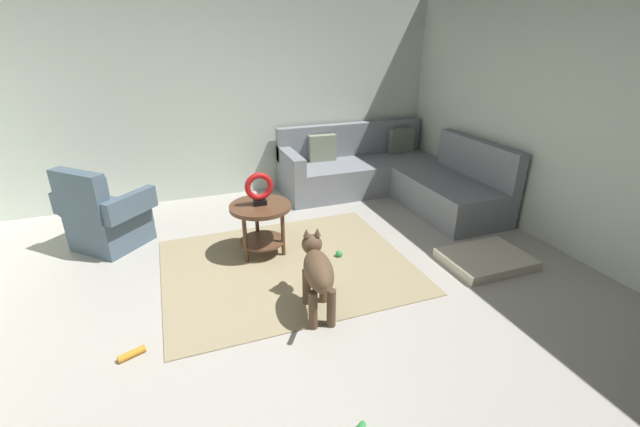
% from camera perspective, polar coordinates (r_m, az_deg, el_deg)
% --- Properties ---
extents(ground_plane, '(6.00, 6.00, 0.10)m').
position_cam_1_polar(ground_plane, '(3.53, -3.56, -13.73)').
color(ground_plane, '#B7B2A8').
extents(wall_back, '(6.00, 0.12, 2.70)m').
position_cam_1_polar(wall_back, '(5.74, -12.93, 15.63)').
color(wall_back, silver).
rests_on(wall_back, ground_plane).
extents(wall_right, '(0.12, 6.00, 2.70)m').
position_cam_1_polar(wall_right, '(4.65, 33.79, 10.59)').
color(wall_right, silver).
rests_on(wall_right, ground_plane).
extents(area_rug, '(2.30, 1.90, 0.01)m').
position_cam_1_polar(area_rug, '(4.09, -4.46, -7.08)').
color(area_rug, tan).
rests_on(area_rug, ground_plane).
extents(sectional_couch, '(2.20, 2.25, 0.88)m').
position_cam_1_polar(sectional_couch, '(5.76, 9.48, 5.05)').
color(sectional_couch, gray).
rests_on(sectional_couch, ground_plane).
extents(armchair, '(0.99, 0.99, 0.88)m').
position_cam_1_polar(armchair, '(4.83, -27.16, -0.55)').
color(armchair, '#4C6070').
rests_on(armchair, ground_plane).
extents(side_table, '(0.60, 0.60, 0.54)m').
position_cam_1_polar(side_table, '(4.15, -8.03, -0.39)').
color(side_table, brown).
rests_on(side_table, ground_plane).
extents(torus_sculpture, '(0.28, 0.08, 0.33)m').
position_cam_1_polar(torus_sculpture, '(4.04, -8.26, 3.43)').
color(torus_sculpture, black).
rests_on(torus_sculpture, side_table).
extents(dog_bed_mat, '(0.80, 0.60, 0.09)m').
position_cam_1_polar(dog_bed_mat, '(4.41, 21.58, -5.78)').
color(dog_bed_mat, beige).
rests_on(dog_bed_mat, ground_plane).
extents(dog, '(0.31, 0.84, 0.63)m').
position_cam_1_polar(dog, '(3.28, -0.35, -7.76)').
color(dog, brown).
rests_on(dog, ground_plane).
extents(dog_toy_ball, '(0.07, 0.07, 0.07)m').
position_cam_1_polar(dog_toy_ball, '(4.22, 2.60, -5.51)').
color(dog_toy_ball, green).
rests_on(dog_toy_ball, ground_plane).
extents(dog_toy_rope, '(0.19, 0.11, 0.05)m').
position_cam_1_polar(dog_toy_rope, '(3.34, -24.19, -16.99)').
color(dog_toy_rope, orange).
rests_on(dog_toy_rope, ground_plane).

